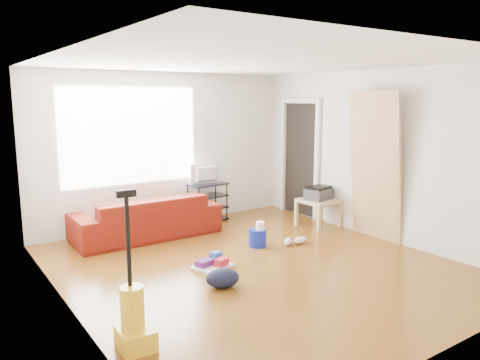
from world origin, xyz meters
TOP-DOWN VIEW (x-y plane):
  - room at (0.07, 0.15)m, footprint 4.51×5.01m
  - sofa at (-0.62, 1.95)m, footprint 2.18×0.85m
  - tv_stand at (0.62, 2.22)m, footprint 0.69×0.45m
  - tv at (0.62, 2.22)m, footprint 0.58×0.08m
  - side_table at (1.95, 0.92)m, footprint 0.58×0.58m
  - printer at (1.95, 0.92)m, footprint 0.46×0.39m
  - bucket at (0.50, 0.63)m, footprint 0.25×0.25m
  - toilet_paper at (0.52, 0.60)m, footprint 0.12×0.12m
  - cleaning_tray at (-0.47, 0.26)m, footprint 0.53×0.47m
  - backpack at (-0.70, -0.32)m, footprint 0.45×0.40m
  - sneakers at (0.99, 0.41)m, footprint 0.45×0.25m
  - vacuum at (-2.00, -0.99)m, footprint 0.30×0.34m
  - door_panel at (2.13, -0.04)m, footprint 0.27×0.88m

SIDE VIEW (x-z plane):
  - sofa at x=-0.62m, z-range -0.32..0.32m
  - bucket at x=0.50m, z-range -0.12..0.12m
  - backpack at x=-0.70m, z-range -0.10..0.10m
  - door_panel at x=2.13m, z-range -1.10..1.10m
  - cleaning_tray at x=-0.47m, z-range -0.03..0.13m
  - sneakers at x=0.99m, z-range 0.00..0.10m
  - toilet_paper at x=0.52m, z-range 0.12..0.24m
  - vacuum at x=-2.00m, z-range -0.43..0.92m
  - tv_stand at x=0.62m, z-range 0.01..0.66m
  - side_table at x=1.95m, z-range 0.15..0.61m
  - printer at x=1.95m, z-range 0.45..0.67m
  - tv at x=0.62m, z-range 0.66..0.99m
  - room at x=0.07m, z-range 0.00..2.51m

